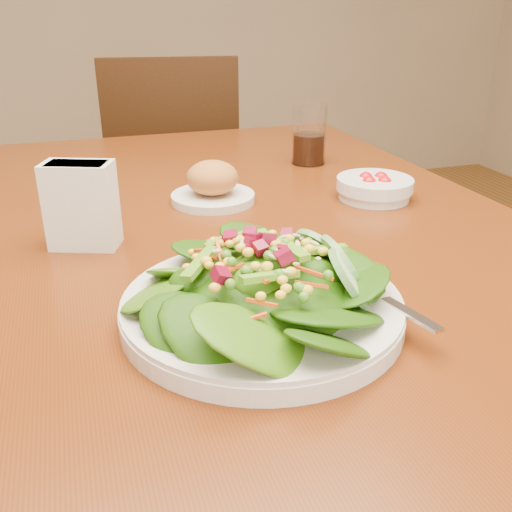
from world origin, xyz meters
TOP-DOWN VIEW (x-y plane):
  - dining_table at (0.00, 0.00)m, footprint 0.90×1.40m
  - chair_far at (0.08, 1.06)m, footprint 0.49×0.49m
  - salad_plate at (-0.05, -0.26)m, footprint 0.31×0.30m
  - bread_plate at (-0.01, 0.13)m, footprint 0.14×0.14m
  - tomato_bowl at (0.26, 0.06)m, footprint 0.13×0.13m
  - drinking_glass at (0.24, 0.32)m, footprint 0.07×0.07m
  - napkin_holder at (-0.23, 0.00)m, footprint 0.10×0.08m

SIDE VIEW (x-z plane):
  - chair_far at x=0.08m, z-range 0.03..0.94m
  - dining_table at x=0.00m, z-range 0.27..1.02m
  - tomato_bowl at x=0.26m, z-range 0.75..0.79m
  - bread_plate at x=-0.01m, z-range 0.74..0.82m
  - salad_plate at x=-0.05m, z-range 0.74..0.83m
  - drinking_glass at x=0.24m, z-range 0.74..0.86m
  - napkin_holder at x=-0.23m, z-range 0.75..0.87m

